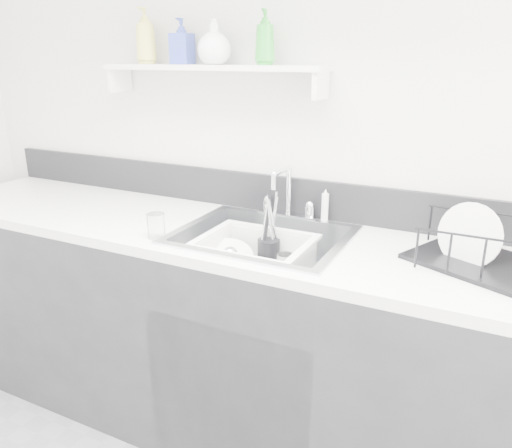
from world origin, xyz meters
The scene contains 18 objects.
counter_run centered at (0.00, 1.19, 0.46)m, with size 3.20×0.62×0.92m.
backsplash centered at (0.00, 1.49, 1.00)m, with size 3.20×0.02×0.16m, color black.
sink centered at (0.00, 1.19, 0.83)m, with size 0.64×0.52×0.20m, color silver, non-canonical shape.
faucet centered at (0.00, 1.44, 0.98)m, with size 0.26×0.18×0.23m.
side_sprayer centered at (0.16, 1.44, 0.99)m, with size 0.03×0.03×0.14m, color white.
wall_shelf centered at (-0.35, 1.42, 1.51)m, with size 1.00×0.16×0.12m.
wash_tub centered at (-0.01, 1.15, 0.83)m, with size 0.41×0.34×0.16m, color white, non-canonical shape.
plate_stack centered at (-0.12, 1.16, 0.79)m, with size 0.24×0.24×0.10m.
utensil_cup centered at (0.00, 1.26, 0.83)m, with size 0.09×0.09×0.30m.
ladle centered at (-0.08, 1.16, 0.80)m, with size 0.25×0.09×0.07m, color silver, non-canonical shape.
tumbler_in_tub centered at (0.09, 1.20, 0.81)m, with size 0.06×0.06×0.09m, color white.
tumbler_counter centered at (-0.34, 0.99, 0.97)m, with size 0.07×0.07×0.09m, color white.
dish_rack centered at (0.77, 1.25, 0.99)m, with size 0.43×0.32×0.15m, color black, non-canonical shape.
bowl_small centered at (0.06, 1.11, 0.78)m, with size 0.11×0.11×0.03m, color white.
soap_bottle_a centered at (-0.66, 1.41, 1.65)m, with size 0.09×0.09×0.23m, color #D2CE59.
soap_bottle_b centered at (-0.48, 1.42, 1.62)m, with size 0.08×0.08×0.18m, color #3242A5.
soap_bottle_c centered at (-0.31, 1.40, 1.62)m, with size 0.13×0.13×0.17m, color white.
soap_bottle_d centered at (-0.09, 1.40, 1.63)m, with size 0.08×0.08×0.20m, color green.
Camera 1 is at (0.77, -0.41, 1.56)m, focal length 35.00 mm.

